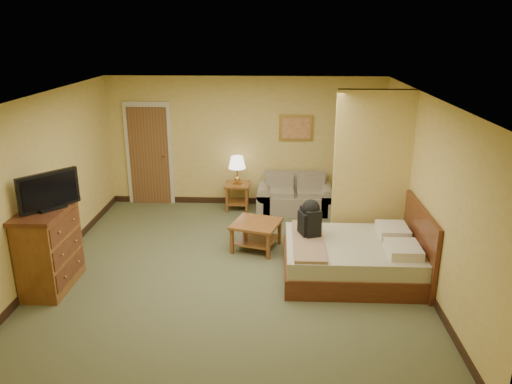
# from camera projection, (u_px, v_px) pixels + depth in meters

# --- Properties ---
(floor) EXTENTS (6.00, 6.00, 0.00)m
(floor) POSITION_uv_depth(u_px,v_px,m) (233.00, 270.00, 7.55)
(floor) COLOR brown
(floor) RESTS_ON ground
(ceiling) EXTENTS (6.00, 6.00, 0.00)m
(ceiling) POSITION_uv_depth(u_px,v_px,m) (230.00, 97.00, 6.73)
(ceiling) COLOR white
(ceiling) RESTS_ON back_wall
(back_wall) EXTENTS (5.50, 0.02, 2.60)m
(back_wall) POSITION_uv_depth(u_px,v_px,m) (245.00, 142.00, 9.98)
(back_wall) COLOR #D7B85C
(back_wall) RESTS_ON floor
(left_wall) EXTENTS (0.02, 6.00, 2.60)m
(left_wall) POSITION_uv_depth(u_px,v_px,m) (43.00, 185.00, 7.25)
(left_wall) COLOR #D7B85C
(left_wall) RESTS_ON floor
(right_wall) EXTENTS (0.02, 6.00, 2.60)m
(right_wall) POSITION_uv_depth(u_px,v_px,m) (426.00, 191.00, 7.02)
(right_wall) COLOR #D7B85C
(right_wall) RESTS_ON floor
(partition) EXTENTS (1.20, 0.15, 2.60)m
(partition) POSITION_uv_depth(u_px,v_px,m) (371.00, 172.00, 7.93)
(partition) COLOR #D7B85C
(partition) RESTS_ON floor
(door) EXTENTS (0.94, 0.16, 2.10)m
(door) POSITION_uv_depth(u_px,v_px,m) (149.00, 155.00, 10.12)
(door) COLOR beige
(door) RESTS_ON floor
(baseboard) EXTENTS (5.50, 0.02, 0.12)m
(baseboard) POSITION_uv_depth(u_px,v_px,m) (245.00, 201.00, 10.36)
(baseboard) COLOR black
(baseboard) RESTS_ON floor
(loveseat) EXTENTS (1.51, 0.70, 0.76)m
(loveseat) POSITION_uv_depth(u_px,v_px,m) (295.00, 200.00, 9.86)
(loveseat) COLOR gray
(loveseat) RESTS_ON floor
(side_table) EXTENTS (0.48, 0.48, 0.53)m
(side_table) POSITION_uv_depth(u_px,v_px,m) (237.00, 192.00, 9.96)
(side_table) COLOR brown
(side_table) RESTS_ON floor
(table_lamp) EXTENTS (0.34, 0.34, 0.56)m
(table_lamp) POSITION_uv_depth(u_px,v_px,m) (237.00, 163.00, 9.77)
(table_lamp) COLOR #B88C43
(table_lamp) RESTS_ON side_table
(coffee_table) EXTENTS (0.90, 0.90, 0.46)m
(coffee_table) POSITION_uv_depth(u_px,v_px,m) (256.00, 230.00, 8.17)
(coffee_table) COLOR brown
(coffee_table) RESTS_ON floor
(wall_picture) EXTENTS (0.67, 0.04, 0.52)m
(wall_picture) POSITION_uv_depth(u_px,v_px,m) (296.00, 128.00, 9.82)
(wall_picture) COLOR #B78E3F
(wall_picture) RESTS_ON back_wall
(dresser) EXTENTS (0.58, 1.10, 1.17)m
(dresser) POSITION_uv_depth(u_px,v_px,m) (50.00, 248.00, 6.88)
(dresser) COLOR brown
(dresser) RESTS_ON floor
(tv) EXTENTS (0.57, 0.69, 0.51)m
(tv) POSITION_uv_depth(u_px,v_px,m) (49.00, 192.00, 6.61)
(tv) COLOR black
(tv) RESTS_ON dresser
(bed) EXTENTS (1.97, 1.66, 1.08)m
(bed) POSITION_uv_depth(u_px,v_px,m) (356.00, 257.00, 7.29)
(bed) COLOR #4E2212
(bed) RESTS_ON floor
(backpack) EXTENTS (0.32, 0.39, 0.58)m
(backpack) POSITION_uv_depth(u_px,v_px,m) (311.00, 217.00, 7.33)
(backpack) COLOR black
(backpack) RESTS_ON bed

